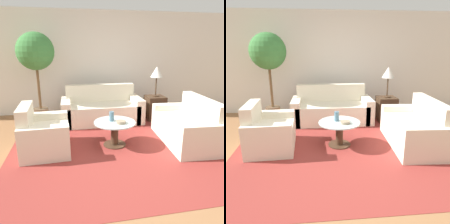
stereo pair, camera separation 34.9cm
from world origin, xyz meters
TOP-DOWN VIEW (x-y plane):
  - ground_plane at (0.00, 0.00)m, footprint 14.00×14.00m
  - wall_back at (0.00, 3.10)m, footprint 10.00×0.06m
  - rug at (-0.14, 0.80)m, footprint 3.61×3.58m
  - sofa_main at (-0.18, 2.17)m, footprint 1.84×0.83m
  - armchair at (-1.39, 0.80)m, footprint 0.80×0.98m
  - loveseat at (1.23, 0.70)m, footprint 0.87×1.52m
  - coffee_table at (-0.14, 0.80)m, footprint 0.74×0.74m
  - side_table at (1.12, 2.10)m, footprint 0.44×0.44m
  - table_lamp at (1.12, 2.10)m, footprint 0.29×0.29m
  - potted_plant at (-1.59, 2.37)m, footprint 0.81×0.81m
  - vase at (-0.19, 0.86)m, footprint 0.08×0.08m
  - bowl at (-0.05, 0.70)m, footprint 0.16×0.16m

SIDE VIEW (x-z plane):
  - ground_plane at x=0.00m, z-range 0.00..0.00m
  - rug at x=-0.14m, z-range 0.00..0.01m
  - armchair at x=-1.39m, z-range -0.13..0.68m
  - loveseat at x=1.23m, z-range -0.13..0.69m
  - sofa_main at x=-0.18m, z-range -0.14..0.70m
  - side_table at x=1.12m, z-range 0.00..0.57m
  - coffee_table at x=-0.14m, z-range 0.06..0.51m
  - bowl at x=-0.05m, z-range 0.44..0.49m
  - vase at x=-0.19m, z-range 0.44..0.61m
  - table_lamp at x=1.12m, z-range 0.77..1.48m
  - wall_back at x=0.00m, z-range 0.00..2.60m
  - potted_plant at x=-1.59m, z-range 0.51..2.53m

